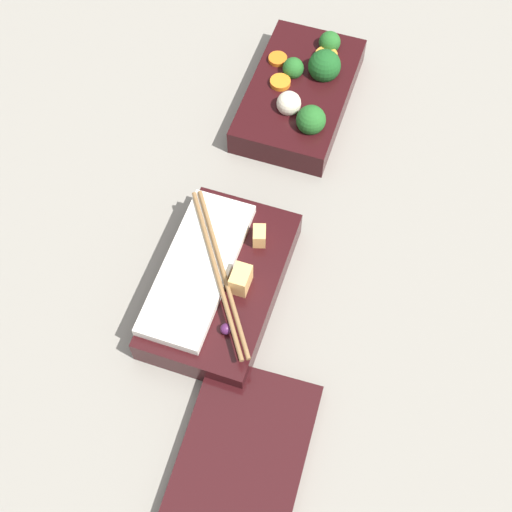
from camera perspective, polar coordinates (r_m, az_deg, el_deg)
ground_plane at (r=0.89m, az=1.14°, el=5.31°), size 3.00×3.00×0.00m
bento_tray_vegetable at (r=0.96m, az=3.66°, el=12.94°), size 0.21×0.13×0.07m
bento_tray_rice at (r=0.80m, az=-3.06°, el=-2.10°), size 0.21×0.13×0.06m
bento_lid at (r=0.74m, az=-1.41°, el=-16.75°), size 0.21×0.13×0.02m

